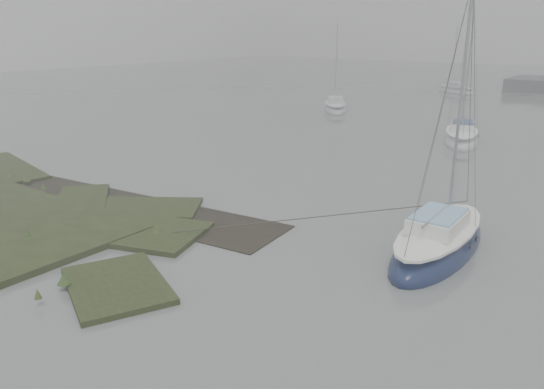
{
  "coord_description": "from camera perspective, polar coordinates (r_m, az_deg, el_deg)",
  "views": [
    {
      "loc": [
        11.98,
        -8.63,
        6.91
      ],
      "look_at": [
        2.18,
        4.51,
        1.8
      ],
      "focal_mm": 35.0,
      "sensor_mm": 36.0,
      "label": 1
    }
  ],
  "objects": [
    {
      "name": "ground",
      "position": [
        41.03,
        19.34,
        6.65
      ],
      "size": [
        160.0,
        160.0,
        0.0
      ],
      "primitive_type": "plane",
      "color": "slate",
      "rests_on": "ground"
    },
    {
      "name": "sailboat_main",
      "position": [
        18.04,
        17.45,
        -5.08
      ],
      "size": [
        2.3,
        6.51,
        9.11
      ],
      "rotation": [
        0.0,
        0.0,
        0.03
      ],
      "color": "#121C3E",
      "rests_on": "ground"
    },
    {
      "name": "sailboat_white",
      "position": [
        36.22,
        19.67,
        5.75
      ],
      "size": [
        3.96,
        6.61,
        8.86
      ],
      "rotation": [
        0.0,
        0.0,
        0.33
      ],
      "color": "silver",
      "rests_on": "ground"
    },
    {
      "name": "sailboat_far_a",
      "position": [
        48.02,
        6.82,
        9.23
      ],
      "size": [
        4.67,
        5.82,
        8.06
      ],
      "rotation": [
        0.0,
        0.0,
        0.57
      ],
      "color": "#9DA1A6",
      "rests_on": "ground"
    },
    {
      "name": "sailboat_far_c",
      "position": [
        65.12,
        19.16,
        10.51
      ],
      "size": [
        5.73,
        4.5,
        7.9
      ],
      "rotation": [
        0.0,
        0.0,
        1.02
      ],
      "color": "silver",
      "rests_on": "ground"
    }
  ]
}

